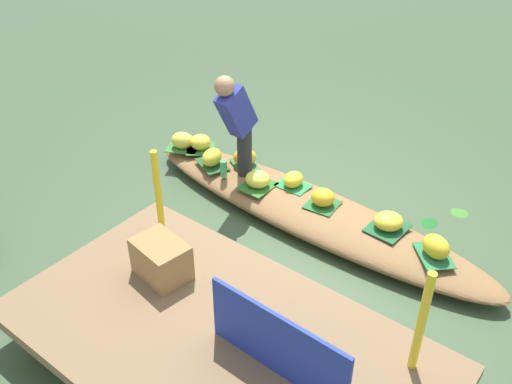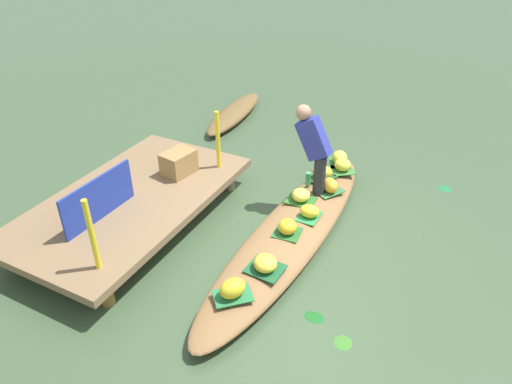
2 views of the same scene
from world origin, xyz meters
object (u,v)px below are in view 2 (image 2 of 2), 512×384
object	(u,v)px
banana_bunch_1	(265,263)
banana_bunch_8	(340,157)
vendor_boat	(291,233)
banana_bunch_6	(330,185)
banana_bunch_2	(287,227)
banana_bunch_3	(233,288)
water_bottle	(308,179)
banana_bunch_5	(301,195)
moored_boat	(234,113)
produce_crate	(179,163)
banana_bunch_7	(322,172)
banana_bunch_4	(309,211)
market_banner	(99,199)
banana_bunch_0	(343,165)
vendor_person	(314,145)

from	to	relation	value
banana_bunch_1	banana_bunch_8	size ratio (longest dim) A/B	1.04
vendor_boat	banana_bunch_6	world-z (taller)	banana_bunch_6
banana_bunch_2	banana_bunch_3	xyz separation A→B (m)	(-1.20, 0.06, 0.01)
water_bottle	banana_bunch_8	bearing A→B (deg)	-13.08
water_bottle	banana_bunch_5	bearing A→B (deg)	-170.58
moored_boat	banana_bunch_5	distance (m)	3.39
moored_boat	banana_bunch_3	bearing A→B (deg)	-156.33
banana_bunch_2	banana_bunch_6	size ratio (longest dim) A/B	0.90
banana_bunch_1	banana_bunch_5	size ratio (longest dim) A/B	1.06
moored_boat	banana_bunch_3	distance (m)	4.98
banana_bunch_2	banana_bunch_8	size ratio (longest dim) A/B	0.88
banana_bunch_8	produce_crate	bearing A→B (deg)	130.41
banana_bunch_7	vendor_boat	bearing A→B (deg)	-176.82
banana_bunch_4	market_banner	bearing A→B (deg)	122.06
market_banner	produce_crate	world-z (taller)	market_banner
banana_bunch_7	market_banner	distance (m)	3.01
banana_bunch_0	banana_bunch_7	size ratio (longest dim) A/B	0.85
vendor_boat	banana_bunch_5	size ratio (longest dim) A/B	15.95
moored_boat	market_banner	world-z (taller)	market_banner
vendor_person	produce_crate	size ratio (longest dim) A/B	2.73
banana_bunch_1	water_bottle	size ratio (longest dim) A/B	1.44
banana_bunch_4	vendor_person	size ratio (longest dim) A/B	0.20
vendor_boat	banana_bunch_0	xyz separation A→B (m)	(1.58, -0.11, 0.21)
market_banner	banana_bunch_2	bearing A→B (deg)	-64.61
produce_crate	banana_bunch_0	bearing A→B (deg)	-54.80
banana_bunch_2	produce_crate	bearing A→B (deg)	77.78
market_banner	banana_bunch_8	bearing A→B (deg)	-34.04
banana_bunch_2	produce_crate	distance (m)	1.86
banana_bunch_7	banana_bunch_8	xyz separation A→B (m)	(0.53, -0.07, 0.00)
banana_bunch_3	banana_bunch_7	distance (m)	2.60
market_banner	moored_boat	bearing A→B (deg)	8.23
banana_bunch_0	vendor_person	bearing A→B (deg)	164.70
banana_bunch_0	water_bottle	bearing A→B (deg)	154.26
banana_bunch_6	vendor_person	distance (m)	0.64
banana_bunch_8	water_bottle	world-z (taller)	banana_bunch_8
vendor_boat	banana_bunch_2	xyz separation A→B (m)	(-0.16, -0.02, 0.21)
moored_boat	banana_bunch_6	bearing A→B (deg)	-133.36
vendor_boat	banana_bunch_1	bearing A→B (deg)	-173.53
banana_bunch_1	banana_bunch_5	xyz separation A→B (m)	(1.41, 0.18, 0.01)
banana_bunch_4	banana_bunch_8	xyz separation A→B (m)	(1.49, 0.12, 0.02)
banana_bunch_4	banana_bunch_8	size ratio (longest dim) A/B	0.92
banana_bunch_3	banana_bunch_8	world-z (taller)	banana_bunch_3
moored_boat	banana_bunch_6	size ratio (longest dim) A/B	8.27
vendor_person	banana_bunch_3	bearing A→B (deg)	-178.80
water_bottle	market_banner	world-z (taller)	market_banner
vendor_boat	banana_bunch_8	xyz separation A→B (m)	(1.76, -0.01, 0.22)
banana_bunch_7	produce_crate	size ratio (longest dim) A/B	0.64
banana_bunch_5	banana_bunch_8	size ratio (longest dim) A/B	0.98
banana_bunch_0	banana_bunch_4	distance (m)	1.31
banana_bunch_1	banana_bunch_8	world-z (taller)	banana_bunch_8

